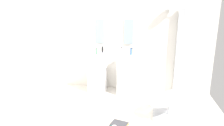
% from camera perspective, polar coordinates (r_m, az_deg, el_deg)
% --- Properties ---
extents(ground_plane, '(4.80, 3.60, 0.04)m').
position_cam_1_polar(ground_plane, '(3.90, -3.86, -15.84)').
color(ground_plane, silver).
extents(rear_partition, '(4.80, 0.10, 2.60)m').
position_cam_1_polar(rear_partition, '(5.03, 0.73, 6.95)').
color(rear_partition, silver).
rests_on(rear_partition, ground_plane).
extents(pedestal_sink_left, '(0.49, 0.49, 1.10)m').
position_cam_1_polar(pedestal_sink_left, '(4.90, -4.32, -2.27)').
color(pedestal_sink_left, white).
rests_on(pedestal_sink_left, ground_plane).
extents(pedestal_sink_right, '(0.49, 0.49, 1.10)m').
position_cam_1_polar(pedestal_sink_right, '(4.76, 4.21, -2.75)').
color(pedestal_sink_right, white).
rests_on(pedestal_sink_right, ground_plane).
extents(vanity_mirror_left, '(0.22, 0.03, 0.60)m').
position_cam_1_polar(vanity_mirror_left, '(5.02, -3.57, 9.22)').
color(vanity_mirror_left, '#8C9EA8').
extents(vanity_mirror_right, '(0.22, 0.03, 0.60)m').
position_cam_1_polar(vanity_mirror_right, '(4.89, 4.86, 9.07)').
color(vanity_mirror_right, '#8C9EA8').
extents(shower_column, '(0.49, 0.24, 2.05)m').
position_cam_1_polar(shower_column, '(4.91, 18.76, 3.42)').
color(shower_column, '#B7BABF').
rests_on(shower_column, ground_plane).
extents(lounge_chair, '(1.08, 1.08, 0.65)m').
position_cam_1_polar(lounge_chair, '(3.90, 16.35, -10.37)').
color(lounge_chair, '#B7BABF').
rests_on(lounge_chair, ground_plane).
extents(towel_rack, '(0.37, 0.22, 0.95)m').
position_cam_1_polar(towel_rack, '(4.45, -20.61, -3.79)').
color(towel_rack, '#B7BABF').
rests_on(towel_rack, ground_plane).
extents(magazine_charcoal, '(0.33, 0.28, 0.03)m').
position_cam_1_polar(magazine_charcoal, '(3.64, 2.13, -17.41)').
color(magazine_charcoal, '#38383D').
rests_on(magazine_charcoal, area_rug).
extents(magazine_teal, '(0.23, 0.17, 0.02)m').
position_cam_1_polar(magazine_teal, '(3.62, 1.58, -17.65)').
color(magazine_teal, teal).
rests_on(magazine_teal, area_rug).
extents(magazine_ochre, '(0.34, 0.28, 0.02)m').
position_cam_1_polar(magazine_ochre, '(3.65, 2.24, -17.35)').
color(magazine_ochre, gold).
rests_on(magazine_ochre, area_rug).
extents(soap_bottle_green, '(0.04, 0.04, 0.16)m').
position_cam_1_polar(soap_bottle_green, '(4.60, -4.58, 3.37)').
color(soap_bottle_green, '#59996B').
rests_on(soap_bottle_green, pedestal_sink_left).
extents(soap_bottle_grey, '(0.05, 0.05, 0.17)m').
position_cam_1_polar(soap_bottle_grey, '(4.64, 2.76, 3.55)').
color(soap_bottle_grey, '#99999E').
rests_on(soap_bottle_grey, pedestal_sink_right).
extents(soap_bottle_black, '(0.05, 0.05, 0.15)m').
position_cam_1_polar(soap_bottle_black, '(4.86, -2.80, 3.93)').
color(soap_bottle_black, black).
rests_on(soap_bottle_black, pedestal_sink_left).
extents(soap_bottle_blue, '(0.06, 0.06, 0.17)m').
position_cam_1_polar(soap_bottle_blue, '(4.57, 5.61, 3.35)').
color(soap_bottle_blue, '#4C72B7').
rests_on(soap_bottle_blue, pedestal_sink_right).
extents(soap_bottle_clear, '(0.06, 0.06, 0.14)m').
position_cam_1_polar(soap_bottle_clear, '(4.76, -6.43, 3.60)').
color(soap_bottle_clear, silver).
rests_on(soap_bottle_clear, pedestal_sink_left).
extents(soap_bottle_amber, '(0.05, 0.05, 0.15)m').
position_cam_1_polar(soap_bottle_amber, '(4.67, 5.88, 3.44)').
color(soap_bottle_amber, '#C68C38').
rests_on(soap_bottle_amber, pedestal_sink_right).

